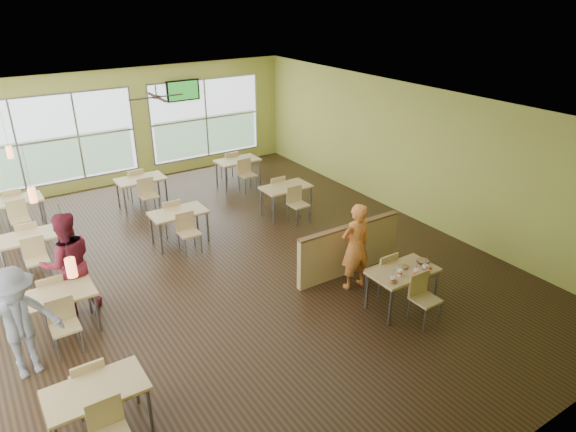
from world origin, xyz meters
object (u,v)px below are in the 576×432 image
object	(u,v)px
half_wall_divider	(349,249)
food_basket	(423,261)
main_table	(403,276)
man_plaid	(355,247)

from	to	relation	value
half_wall_divider	food_basket	distance (m)	1.54
main_table	man_plaid	distance (m)	1.04
man_plaid	main_table	bearing A→B (deg)	107.27
main_table	man_plaid	world-z (taller)	man_plaid
main_table	man_plaid	bearing A→B (deg)	104.78
half_wall_divider	food_basket	world-z (taller)	half_wall_divider
man_plaid	food_basket	world-z (taller)	man_plaid
man_plaid	food_basket	distance (m)	1.22
food_basket	half_wall_divider	bearing A→B (deg)	107.68
main_table	half_wall_divider	size ratio (longest dim) A/B	0.63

